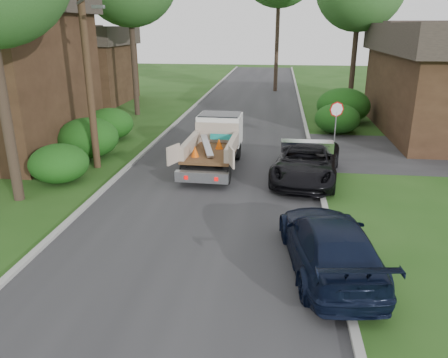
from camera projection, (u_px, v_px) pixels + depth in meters
name	position (u px, v px, depth m)	size (l,w,h in m)	color
ground	(200.00, 221.00, 14.07)	(120.00, 120.00, 0.00)	#1F4814
road	(232.00, 143.00, 23.43)	(8.00, 90.00, 0.02)	#28282B
curb_left	(158.00, 139.00, 23.89)	(0.20, 90.00, 0.12)	#9E9E99
curb_right	(310.00, 144.00, 22.93)	(0.20, 90.00, 0.12)	#9E9E99
stop_sign	(336.00, 116.00, 21.30)	(0.71, 0.32, 2.48)	slate
utility_pole	(86.00, 46.00, 17.66)	(2.42, 1.25, 10.00)	#382619
house_left_far	(82.00, 64.00, 35.23)	(7.56, 7.56, 6.00)	#332015
hedge_left_a	(59.00, 163.00, 17.35)	(2.34, 2.34, 1.53)	#163D0E
hedge_left_b	(88.00, 138.00, 20.61)	(2.86, 2.86, 1.87)	#163D0E
hedge_left_c	(109.00, 124.00, 23.95)	(2.60, 2.60, 1.70)	#163D0E
hedge_right_a	(337.00, 119.00, 25.28)	(2.60, 2.60, 1.70)	#163D0E
hedge_right_b	(343.00, 106.00, 27.92)	(3.38, 3.38, 2.21)	#163D0E
flatbed_truck	(216.00, 139.00, 19.59)	(2.58, 5.55, 2.08)	black
black_pickup	(307.00, 162.00, 17.62)	(2.46, 5.33, 1.48)	black
navy_suv	(329.00, 244.00, 11.05)	(2.04, 5.01, 1.45)	black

